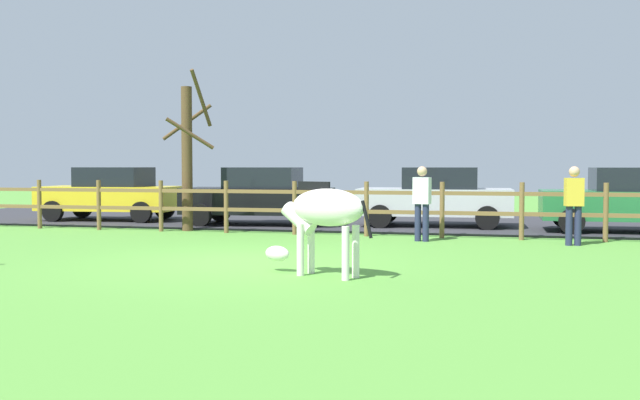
{
  "coord_description": "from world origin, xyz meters",
  "views": [
    {
      "loc": [
        4.27,
        -11.49,
        1.64
      ],
      "look_at": [
        1.11,
        1.13,
        1.03
      ],
      "focal_mm": 40.26,
      "sensor_mm": 36.0,
      "label": 1
    }
  ],
  "objects_px": {
    "parked_car_yellow": "(111,193)",
    "visitor_left_of_tree": "(574,202)",
    "parked_car_green": "(629,199)",
    "zebra": "(323,214)",
    "parked_car_black": "(259,196)",
    "visitor_right_of_tree": "(422,200)",
    "parked_car_silver": "(436,196)",
    "bare_tree": "(188,154)"
  },
  "relations": [
    {
      "from": "bare_tree",
      "to": "visitor_left_of_tree",
      "type": "relative_size",
      "value": 2.46
    },
    {
      "from": "bare_tree",
      "to": "zebra",
      "type": "height_order",
      "value": "bare_tree"
    },
    {
      "from": "parked_car_black",
      "to": "visitor_right_of_tree",
      "type": "height_order",
      "value": "visitor_right_of_tree"
    },
    {
      "from": "visitor_left_of_tree",
      "to": "bare_tree",
      "type": "bearing_deg",
      "value": 172.44
    },
    {
      "from": "parked_car_yellow",
      "to": "visitor_left_of_tree",
      "type": "xyz_separation_m",
      "value": [
        12.61,
        -3.38,
        0.06
      ]
    },
    {
      "from": "parked_car_black",
      "to": "visitor_right_of_tree",
      "type": "distance_m",
      "value": 5.51
    },
    {
      "from": "parked_car_green",
      "to": "parked_car_silver",
      "type": "distance_m",
      "value": 4.7
    },
    {
      "from": "parked_car_yellow",
      "to": "visitor_left_of_tree",
      "type": "height_order",
      "value": "visitor_left_of_tree"
    },
    {
      "from": "parked_car_green",
      "to": "visitor_left_of_tree",
      "type": "relative_size",
      "value": 2.45
    },
    {
      "from": "zebra",
      "to": "visitor_left_of_tree",
      "type": "distance_m",
      "value": 6.65
    },
    {
      "from": "parked_car_green",
      "to": "parked_car_yellow",
      "type": "xyz_separation_m",
      "value": [
        -14.14,
        0.43,
        0.0
      ]
    },
    {
      "from": "zebra",
      "to": "parked_car_black",
      "type": "distance_m",
      "value": 9.05
    },
    {
      "from": "zebra",
      "to": "parked_car_silver",
      "type": "distance_m",
      "value": 8.88
    },
    {
      "from": "bare_tree",
      "to": "parked_car_silver",
      "type": "bearing_deg",
      "value": 21.19
    },
    {
      "from": "bare_tree",
      "to": "parked_car_black",
      "type": "height_order",
      "value": "bare_tree"
    },
    {
      "from": "bare_tree",
      "to": "parked_car_yellow",
      "type": "distance_m",
      "value": 4.22
    },
    {
      "from": "bare_tree",
      "to": "visitor_right_of_tree",
      "type": "height_order",
      "value": "bare_tree"
    },
    {
      "from": "parked_car_black",
      "to": "bare_tree",
      "type": "bearing_deg",
      "value": -127.61
    },
    {
      "from": "zebra",
      "to": "parked_car_silver",
      "type": "xyz_separation_m",
      "value": [
        0.9,
        8.84,
        -0.08
      ]
    },
    {
      "from": "zebra",
      "to": "parked_car_black",
      "type": "xyz_separation_m",
      "value": [
        -3.81,
        8.21,
        -0.08
      ]
    },
    {
      "from": "parked_car_silver",
      "to": "visitor_left_of_tree",
      "type": "distance_m",
      "value": 4.74
    },
    {
      "from": "parked_car_yellow",
      "to": "visitor_right_of_tree",
      "type": "distance_m",
      "value": 10.04
    },
    {
      "from": "parked_car_black",
      "to": "visitor_left_of_tree",
      "type": "height_order",
      "value": "visitor_left_of_tree"
    },
    {
      "from": "bare_tree",
      "to": "parked_car_yellow",
      "type": "relative_size",
      "value": 0.98
    },
    {
      "from": "parked_car_silver",
      "to": "visitor_left_of_tree",
      "type": "height_order",
      "value": "visitor_left_of_tree"
    },
    {
      "from": "zebra",
      "to": "parked_car_yellow",
      "type": "height_order",
      "value": "parked_car_yellow"
    },
    {
      "from": "parked_car_silver",
      "to": "zebra",
      "type": "bearing_deg",
      "value": -95.84
    },
    {
      "from": "bare_tree",
      "to": "parked_car_green",
      "type": "xyz_separation_m",
      "value": [
        10.7,
        1.73,
        -1.12
      ]
    },
    {
      "from": "bare_tree",
      "to": "parked_car_green",
      "type": "height_order",
      "value": "bare_tree"
    },
    {
      "from": "bare_tree",
      "to": "visitor_left_of_tree",
      "type": "xyz_separation_m",
      "value": [
        9.17,
        -1.22,
        -1.05
      ]
    },
    {
      "from": "parked_car_silver",
      "to": "parked_car_black",
      "type": "height_order",
      "value": "same"
    },
    {
      "from": "zebra",
      "to": "bare_tree",
      "type": "bearing_deg",
      "value": 128.3
    },
    {
      "from": "parked_car_black",
      "to": "zebra",
      "type": "bearing_deg",
      "value": -65.1
    },
    {
      "from": "parked_car_green",
      "to": "parked_car_black",
      "type": "distance_m",
      "value": 9.38
    },
    {
      "from": "zebra",
      "to": "parked_car_black",
      "type": "relative_size",
      "value": 0.45
    },
    {
      "from": "bare_tree",
      "to": "parked_car_black",
      "type": "xyz_separation_m",
      "value": [
        1.32,
        1.71,
        -1.12
      ]
    },
    {
      "from": "parked_car_silver",
      "to": "visitor_right_of_tree",
      "type": "bearing_deg",
      "value": -90.0
    },
    {
      "from": "parked_car_silver",
      "to": "visitor_right_of_tree",
      "type": "distance_m",
      "value": 3.48
    },
    {
      "from": "parked_car_green",
      "to": "zebra",
      "type": "bearing_deg",
      "value": -124.08
    },
    {
      "from": "parked_car_silver",
      "to": "visitor_left_of_tree",
      "type": "xyz_separation_m",
      "value": [
        3.13,
        -3.56,
        0.06
      ]
    },
    {
      "from": "parked_car_green",
      "to": "parked_car_black",
      "type": "height_order",
      "value": "same"
    },
    {
      "from": "parked_car_black",
      "to": "visitor_right_of_tree",
      "type": "xyz_separation_m",
      "value": [
        4.72,
        -2.86,
        0.06
      ]
    }
  ]
}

